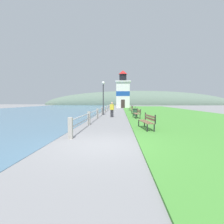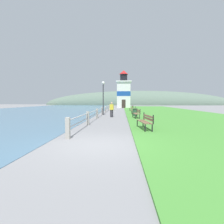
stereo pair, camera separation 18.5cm
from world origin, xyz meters
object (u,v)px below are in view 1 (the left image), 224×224
park_bench_far (134,110)px  park_bench_by_lighthouse (131,108)px  trash_bin (135,113)px  lamp_post (103,92)px  lighthouse (123,92)px  person_strolling (112,109)px  park_bench_midway (137,113)px  park_bench_near (147,120)px

park_bench_far → park_bench_by_lighthouse: size_ratio=0.93×
park_bench_far → park_bench_by_lighthouse: (0.05, 6.36, 0.00)m
trash_bin → lamp_post: bearing=151.0°
lighthouse → person_strolling: size_ratio=5.87×
park_bench_midway → person_strolling: (-2.46, 1.25, 0.30)m
lighthouse → trash_bin: 24.54m
park_bench_midway → person_strolling: size_ratio=1.20×
park_bench_near → park_bench_far: size_ratio=1.18×
park_bench_far → lamp_post: size_ratio=0.44×
park_bench_near → lamp_post: (-3.56, 10.57, 2.20)m
park_bench_far → park_bench_midway: bearing=93.9°
lighthouse → trash_bin: size_ratio=10.80×
park_bench_by_lighthouse → lamp_post: size_ratio=0.47×
trash_bin → lamp_post: (-3.60, 1.99, 2.31)m
park_bench_midway → park_bench_by_lighthouse: (0.18, 12.03, -0.00)m
park_bench_far → person_strolling: bearing=64.9°
park_bench_by_lighthouse → lighthouse: size_ratio=0.20×
lamp_post → park_bench_far: bearing=23.7°
park_bench_midway → trash_bin: bearing=-93.6°
park_bench_midway → lighthouse: lighthouse is taller
park_bench_by_lighthouse → lamp_post: 9.13m
park_bench_by_lighthouse → lamp_post: lamp_post is taller
park_bench_midway → lighthouse: (-0.99, 26.32, 3.25)m
trash_bin → park_bench_midway: bearing=-89.4°
park_bench_midway → park_bench_far: (0.14, 5.68, -0.00)m
park_bench_by_lighthouse → park_bench_far: bearing=87.2°
park_bench_midway → trash_bin: 2.04m
park_bench_by_lighthouse → trash_bin: 10.00m
park_bench_by_lighthouse → lighthouse: lighthouse is taller
park_bench_near → park_bench_by_lighthouse: same height
park_bench_midway → trash_bin: (-0.02, 2.04, -0.12)m
park_bench_by_lighthouse → lighthouse: (-1.17, 14.29, 3.25)m
lighthouse → person_strolling: (-1.48, -25.07, -2.95)m
park_bench_by_lighthouse → person_strolling: size_ratio=1.19×
park_bench_near → lighthouse: bearing=-95.4°
park_bench_near → park_bench_midway: bearing=-97.6°
park_bench_midway → park_bench_far: 5.68m
park_bench_midway → lighthouse: bearing=-92.1°
park_bench_far → lighthouse: 20.93m
trash_bin → person_strolling: bearing=-162.1°
park_bench_near → trash_bin: (0.04, 8.58, -0.12)m
park_bench_near → park_bench_midway: 6.54m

